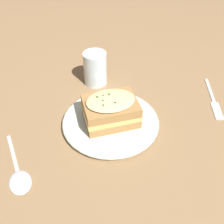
{
  "coord_description": "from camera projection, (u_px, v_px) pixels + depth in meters",
  "views": [
    {
      "loc": [
        0.27,
        -0.4,
        0.47
      ],
      "look_at": [
        0.0,
        -0.0,
        0.04
      ],
      "focal_mm": 42.0,
      "sensor_mm": 36.0,
      "label": 1
    }
  ],
  "objects": [
    {
      "name": "sandwich",
      "position": [
        112.0,
        110.0,
        0.64
      ],
      "size": [
        0.16,
        0.17,
        0.07
      ],
      "rotation": [
        0.0,
        0.0,
        4.01
      ],
      "color": "#A37542",
      "rests_on": "dinner_plate"
    },
    {
      "name": "water_glass",
      "position": [
        95.0,
        68.0,
        0.78
      ],
      "size": [
        0.07,
        0.07,
        0.1
      ],
      "primitive_type": "cylinder",
      "color": "silver",
      "rests_on": "ground_plane"
    },
    {
      "name": "fork",
      "position": [
        214.0,
        102.0,
        0.73
      ],
      "size": [
        0.11,
        0.17,
        0.0
      ],
      "rotation": [
        0.0,
        0.0,
        3.66
      ],
      "color": "silver",
      "rests_on": "ground_plane"
    },
    {
      "name": "ground_plane",
      "position": [
        111.0,
        124.0,
        0.67
      ],
      "size": [
        2.4,
        2.4,
        0.0
      ],
      "primitive_type": "plane",
      "color": "olive"
    },
    {
      "name": "spoon",
      "position": [
        19.0,
        179.0,
        0.54
      ],
      "size": [
        0.17,
        0.11,
        0.01
      ],
      "rotation": [
        0.0,
        0.0,
        4.19
      ],
      "color": "silver",
      "rests_on": "ground_plane"
    },
    {
      "name": "dinner_plate",
      "position": [
        112.0,
        122.0,
        0.66
      ],
      "size": [
        0.25,
        0.25,
        0.02
      ],
      "color": "silver",
      "rests_on": "ground_plane"
    }
  ]
}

